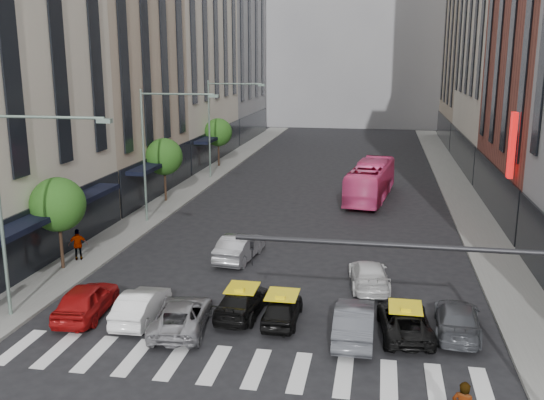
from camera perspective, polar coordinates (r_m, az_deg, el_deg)
The scene contains 28 objects.
ground at distance 22.05m, azimuth -3.88°, elevation -17.25°, with size 160.00×160.00×0.00m, color black.
sidewalk_left at distance 52.24m, azimuth -8.14°, elevation 0.86°, with size 3.00×96.00×0.15m, color slate.
sidewalk_right at distance 50.10m, azimuth 17.70°, elevation -0.18°, with size 3.00×96.00×0.15m, color slate.
building_left_b at distance 51.25m, azimuth -15.34°, elevation 13.73°, with size 8.00×16.00×24.00m, color tan.
building_left_d at distance 86.27m, azimuth -4.55°, elevation 15.77°, with size 8.00×18.00×30.00m, color gray.
building_right_d at distance 84.32m, azimuth 19.22°, elevation 14.48°, with size 8.00×18.00×28.00m, color tan.
building_far at distance 103.72m, azimuth 7.94°, elevation 16.92°, with size 30.00×10.00×36.00m, color gray.
tree_near at distance 33.72m, azimuth -19.50°, elevation -0.41°, with size 2.88×2.88×4.95m.
tree_mid at distance 47.97m, azimuth -10.12°, elevation 4.04°, with size 2.88×2.88×4.95m.
tree_far at distance 63.07m, azimuth -5.09°, elevation 6.37°, with size 2.88×2.88×4.95m.
streetlamp_near at distance 27.36m, azimuth -22.79°, elevation 1.10°, with size 5.38×0.25×9.00m.
streetlamp_mid at distance 41.48m, azimuth -10.82°, elevation 5.73°, with size 5.38×0.25×9.00m.
streetlamp_far at distance 56.62m, azimuth -5.01°, elevation 7.87°, with size 5.38×0.25×9.00m.
traffic_signal at distance 18.86m, azimuth 18.64°, elevation -8.30°, with size 10.10×0.20×6.00m.
liberty_sign at distance 39.52m, azimuth 21.66°, elevation 4.80°, with size 0.30×0.70×4.00m.
car_red at distance 28.31m, azimuth -17.06°, elevation -8.97°, with size 1.78×4.42×1.51m, color maroon.
car_white_front at distance 27.33m, azimuth -12.19°, elevation -9.65°, with size 1.44×4.12×1.36m, color silver.
car_silver at distance 26.15m, azimuth -8.51°, elevation -10.67°, with size 2.12×4.59×1.28m, color gray.
taxi_left at distance 27.26m, azimuth -2.80°, elevation -9.53°, with size 1.76×4.32×1.25m, color black.
taxi_center at distance 26.53m, azimuth 0.97°, elevation -10.19°, with size 1.47×3.66×1.25m, color black.
car_grey_mid at distance 25.30m, azimuth 7.76°, elevation -11.24°, with size 1.57×4.49×1.48m, color #47494F.
taxi_right at distance 26.00m, azimuth 12.38°, elevation -11.08°, with size 2.00×4.33×1.20m, color black.
car_grey_curb at distance 26.66m, azimuth 17.04°, elevation -10.63°, with size 1.80×4.44×1.29m, color #46494F.
car_row2_left at distance 34.34m, azimuth -3.06°, elevation -4.42°, with size 1.61×4.62×1.52m, color #9A9A9F.
car_row2_right at distance 30.73m, azimuth 9.11°, elevation -6.95°, with size 1.83×4.50×1.31m, color silver.
bus at distance 49.28m, azimuth 9.26°, elevation 1.77°, with size 2.53×10.80×3.01m, color #F1478A.
rider at distance 19.11m, azimuth 17.68°, elevation -16.60°, with size 0.67×0.44×1.85m, color gray.
pedestrian_far at distance 35.45m, azimuth -17.78°, elevation -4.02°, with size 1.04×0.43×1.77m, color gray.
Camera 1 is at (4.77, -18.39, 11.19)m, focal length 40.00 mm.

